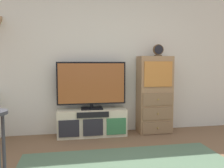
{
  "coord_description": "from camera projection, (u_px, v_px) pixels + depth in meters",
  "views": [
    {
      "loc": [
        -0.66,
        -1.72,
        1.23
      ],
      "look_at": [
        0.0,
        1.95,
        0.9
      ],
      "focal_mm": 37.64,
      "sensor_mm": 36.0,
      "label": 1
    }
  ],
  "objects": [
    {
      "name": "back_wall",
      "position": [
        107.0,
        57.0,
        4.2
      ],
      "size": [
        6.4,
        0.12,
        2.7
      ],
      "primitive_type": "cube",
      "color": "beige",
      "rests_on": "ground_plane"
    },
    {
      "name": "television",
      "position": [
        92.0,
        84.0,
        3.95
      ],
      "size": [
        1.16,
        0.22,
        0.8
      ],
      "color": "black",
      "rests_on": "media_console"
    },
    {
      "name": "side_cabinet",
      "position": [
        154.0,
        95.0,
        4.15
      ],
      "size": [
        0.58,
        0.38,
        1.35
      ],
      "color": "#93704C",
      "rests_on": "ground_plane"
    },
    {
      "name": "desk_clock",
      "position": [
        158.0,
        50.0,
        4.08
      ],
      "size": [
        0.18,
        0.08,
        0.21
      ],
      "color": "#4C3823",
      "rests_on": "side_cabinet"
    },
    {
      "name": "media_console",
      "position": [
        92.0,
        122.0,
        3.99
      ],
      "size": [
        1.16,
        0.38,
        0.45
      ],
      "color": "beige",
      "rests_on": "ground_plane"
    }
  ]
}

